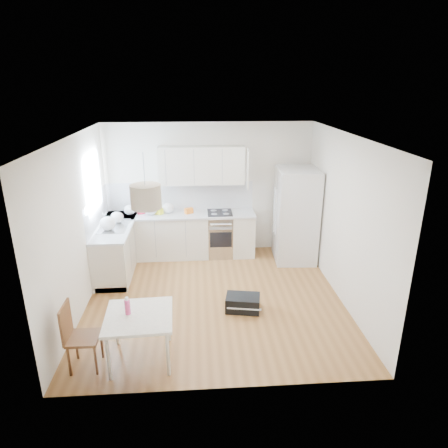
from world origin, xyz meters
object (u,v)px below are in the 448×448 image
at_px(dining_table, 139,320).
at_px(gym_bag, 243,303).
at_px(dining_chair, 84,336).
at_px(refrigerator, 297,215).

bearing_deg(dining_table, gym_bag, 33.86).
bearing_deg(dining_chair, dining_table, 8.51).
bearing_deg(gym_bag, refrigerator, 66.12).
bearing_deg(dining_chair, gym_bag, 29.22).
bearing_deg(dining_table, refrigerator, 44.58).
bearing_deg(dining_table, dining_chair, -174.54).
xyz_separation_m(refrigerator, gym_bag, (-1.29, -1.90, -0.81)).
distance_m(dining_table, gym_bag, 1.89).
xyz_separation_m(refrigerator, dining_chair, (-3.44, -3.09, -0.48)).
distance_m(refrigerator, dining_chair, 4.64).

